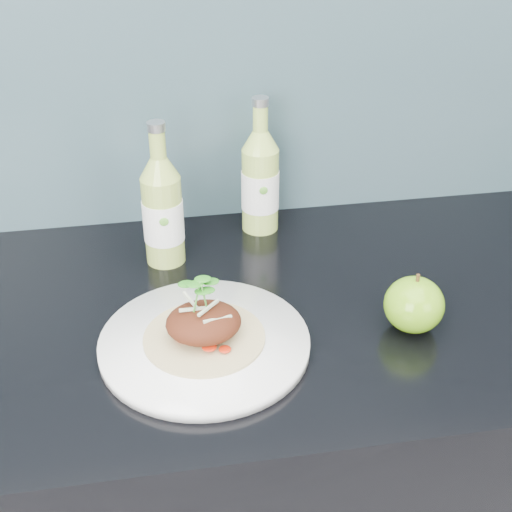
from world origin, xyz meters
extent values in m
cube|color=black|center=(0.00, 1.70, 0.45)|extent=(4.00, 0.60, 0.90)
cube|color=#618C99|center=(0.00, 1.99, 1.25)|extent=(4.00, 0.02, 0.70)
cylinder|color=white|center=(-0.10, 1.61, 0.91)|extent=(0.33, 0.33, 0.02)
cylinder|color=tan|center=(-0.10, 1.61, 0.92)|extent=(0.16, 0.16, 0.00)
ellipsoid|color=#51210F|center=(-0.10, 1.61, 0.94)|extent=(0.10, 0.08, 0.04)
ellipsoid|color=#5F9910|center=(0.19, 1.60, 0.94)|extent=(0.08, 0.08, 0.08)
cylinder|color=#472D14|center=(0.19, 1.60, 0.98)|extent=(0.01, 0.00, 0.01)
cylinder|color=#99B54B|center=(-0.14, 1.84, 0.97)|extent=(0.07, 0.07, 0.15)
cone|color=#99B54B|center=(-0.14, 1.84, 1.06)|extent=(0.06, 0.06, 0.03)
cylinder|color=#99B54B|center=(-0.14, 1.84, 1.10)|extent=(0.02, 0.02, 0.04)
cylinder|color=silver|center=(-0.14, 1.84, 1.13)|extent=(0.03, 0.03, 0.01)
cylinder|color=white|center=(-0.14, 1.84, 0.97)|extent=(0.07, 0.07, 0.07)
ellipsoid|color=#59A533|center=(-0.14, 1.81, 0.99)|extent=(0.01, 0.00, 0.01)
cylinder|color=#A5C552|center=(0.03, 1.92, 0.97)|extent=(0.07, 0.07, 0.15)
cone|color=#A5C552|center=(0.03, 1.92, 1.06)|extent=(0.06, 0.06, 0.03)
cylinder|color=#A5C552|center=(0.03, 1.92, 1.10)|extent=(0.02, 0.02, 0.04)
cylinder|color=silver|center=(0.03, 1.92, 1.13)|extent=(0.03, 0.03, 0.01)
cylinder|color=white|center=(0.03, 1.92, 0.97)|extent=(0.07, 0.07, 0.07)
ellipsoid|color=#59A533|center=(0.03, 1.89, 0.99)|extent=(0.01, 0.00, 0.01)
camera|label=1|loc=(-0.16, 0.86, 1.50)|focal=50.00mm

